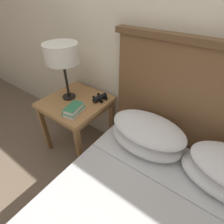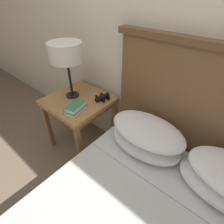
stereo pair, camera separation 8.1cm
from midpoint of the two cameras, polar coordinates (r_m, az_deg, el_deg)
ground_plane at (r=1.68m, az=-9.14°, el=-31.81°), size 20.00×20.00×0.00m
wall_back at (r=1.40m, az=17.86°, el=24.97°), size 8.00×0.06×2.60m
nightstand at (r=1.80m, az=-9.41°, el=1.98°), size 0.58×0.58×0.62m
table_lamp at (r=1.64m, az=-13.38°, el=18.17°), size 0.30×0.30×0.52m
book_on_nightstand at (r=1.57m, az=-10.36°, el=0.78°), size 0.15×0.21×0.04m
book_stacked_on_top at (r=1.55m, az=-10.53°, el=1.86°), size 0.14×0.20×0.04m
binoculars_pair at (r=1.71m, az=-1.78°, el=4.78°), size 0.14×0.16×0.05m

